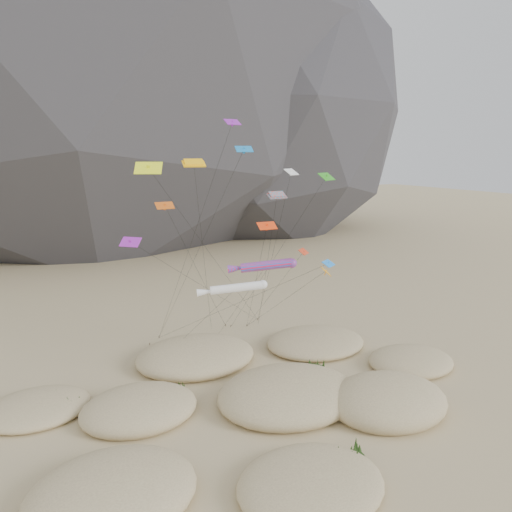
{
  "coord_description": "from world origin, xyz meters",
  "views": [
    {
      "loc": [
        -24.01,
        -37.3,
        25.22
      ],
      "look_at": [
        2.51,
        12.0,
        13.31
      ],
      "focal_mm": 35.0,
      "sensor_mm": 36.0,
      "label": 1
    }
  ],
  "objects": [
    {
      "name": "white_tube_kite",
      "position": [
        -1.85,
        8.89,
        10.83
      ],
      "size": [
        7.35,
        13.7,
        11.58
      ],
      "color": "white",
      "rests_on": "ground"
    },
    {
      "name": "rainbow_tube_kite",
      "position": [
        3.65,
        12.17,
        12.01
      ],
      "size": [
        7.57,
        12.61,
        12.92
      ],
      "color": "#FF1A48",
      "rests_on": "ground"
    },
    {
      "name": "ground",
      "position": [
        0.0,
        0.0,
        0.0
      ],
      "size": [
        500.0,
        500.0,
        0.0
      ],
      "primitive_type": "plane",
      "color": "#CCB789",
      "rests_on": "ground"
    },
    {
      "name": "multi_parafoil",
      "position": [
        4.63,
        11.05,
        20.0
      ],
      "size": [
        6.17,
        14.07,
        20.72
      ],
      "color": "red",
      "rests_on": "ground"
    },
    {
      "name": "dunes",
      "position": [
        -1.75,
        4.0,
        0.73
      ],
      "size": [
        50.85,
        37.23,
        4.09
      ],
      "color": "#CCB789",
      "rests_on": "ground"
    },
    {
      "name": "dune_grass",
      "position": [
        0.58,
        3.61,
        0.86
      ],
      "size": [
        41.37,
        29.06,
        1.51
      ],
      "color": "black",
      "rests_on": "ground"
    },
    {
      "name": "delta_kites",
      "position": [
        1.61,
        11.17,
        18.57
      ],
      "size": [
        27.37,
        19.14,
        28.34
      ],
      "color": "#FD9F0D",
      "rests_on": "ground"
    },
    {
      "name": "orange_parafoil",
      "position": [
        -3.14,
        16.25,
        23.53
      ],
      "size": [
        7.2,
        10.39,
        24.3
      ],
      "color": "#FFB50D",
      "rests_on": "ground"
    },
    {
      "name": "kite_stakes",
      "position": [
        1.79,
        24.44,
        0.15
      ],
      "size": [
        17.41,
        4.24,
        0.3
      ],
      "color": "#3F2D1E",
      "rests_on": "ground"
    }
  ]
}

